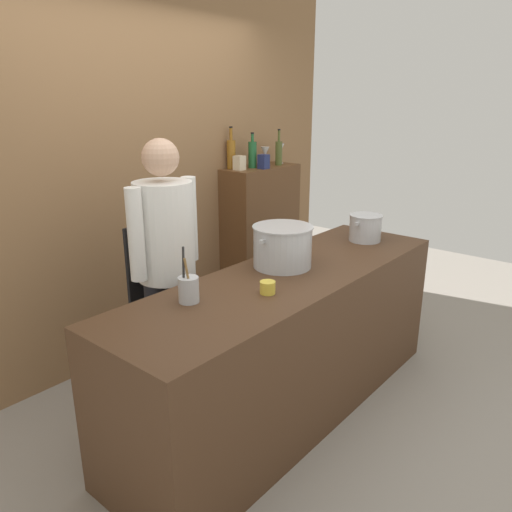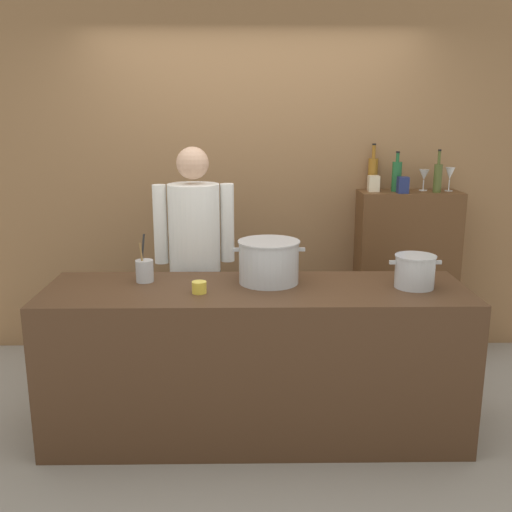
{
  "view_description": "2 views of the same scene",
  "coord_description": "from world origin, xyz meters",
  "px_view_note": "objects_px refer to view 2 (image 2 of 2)",
  "views": [
    {
      "loc": [
        -2.17,
        -1.57,
        1.87
      ],
      "look_at": [
        0.08,
        0.32,
        0.92
      ],
      "focal_mm": 34.47,
      "sensor_mm": 36.0,
      "label": 1
    },
    {
      "loc": [
        -0.05,
        -3.18,
        1.87
      ],
      "look_at": [
        0.0,
        0.28,
        1.02
      ],
      "focal_mm": 40.97,
      "sensor_mm": 36.0,
      "label": 2
    }
  ],
  "objects_px": {
    "wine_glass_wide": "(450,174)",
    "wine_bottle_amber": "(373,173)",
    "chef": "(195,252)",
    "stockpot_large": "(269,262)",
    "stockpot_small": "(415,271)",
    "wine_bottle_green": "(397,176)",
    "butter_jar": "(199,287)",
    "utensil_crock": "(145,270)",
    "spice_tin_cream": "(374,184)",
    "wine_bottle_olive": "(438,177)",
    "wine_glass_tall": "(424,175)",
    "spice_tin_navy": "(403,185)"
  },
  "relations": [
    {
      "from": "spice_tin_cream",
      "to": "utensil_crock",
      "type": "bearing_deg",
      "value": -145.88
    },
    {
      "from": "stockpot_large",
      "to": "wine_bottle_amber",
      "type": "relative_size",
      "value": 1.2
    },
    {
      "from": "wine_glass_tall",
      "to": "spice_tin_cream",
      "type": "distance_m",
      "value": 0.39
    },
    {
      "from": "chef",
      "to": "spice_tin_navy",
      "type": "distance_m",
      "value": 1.62
    },
    {
      "from": "wine_bottle_amber",
      "to": "butter_jar",
      "type": "bearing_deg",
      "value": -131.57
    },
    {
      "from": "chef",
      "to": "utensil_crock",
      "type": "xyz_separation_m",
      "value": [
        -0.25,
        -0.48,
        0.0
      ]
    },
    {
      "from": "wine_bottle_green",
      "to": "wine_bottle_amber",
      "type": "relative_size",
      "value": 0.85
    },
    {
      "from": "wine_bottle_green",
      "to": "spice_tin_navy",
      "type": "height_order",
      "value": "wine_bottle_green"
    },
    {
      "from": "stockpot_large",
      "to": "wine_bottle_green",
      "type": "bearing_deg",
      "value": 47.43
    },
    {
      "from": "chef",
      "to": "stockpot_large",
      "type": "bearing_deg",
      "value": 127.28
    },
    {
      "from": "wine_bottle_green",
      "to": "spice_tin_navy",
      "type": "bearing_deg",
      "value": -77.77
    },
    {
      "from": "chef",
      "to": "spice_tin_navy",
      "type": "relative_size",
      "value": 13.81
    },
    {
      "from": "butter_jar",
      "to": "wine_glass_wide",
      "type": "height_order",
      "value": "wine_glass_wide"
    },
    {
      "from": "chef",
      "to": "spice_tin_navy",
      "type": "bearing_deg",
      "value": -168.5
    },
    {
      "from": "stockpot_small",
      "to": "butter_jar",
      "type": "relative_size",
      "value": 3.62
    },
    {
      "from": "wine_bottle_green",
      "to": "chef",
      "type": "bearing_deg",
      "value": -158.48
    },
    {
      "from": "stockpot_small",
      "to": "utensil_crock",
      "type": "relative_size",
      "value": 1.04
    },
    {
      "from": "utensil_crock",
      "to": "spice_tin_cream",
      "type": "relative_size",
      "value": 2.38
    },
    {
      "from": "utensil_crock",
      "to": "butter_jar",
      "type": "xyz_separation_m",
      "value": [
        0.34,
        -0.23,
        -0.04
      ]
    },
    {
      "from": "stockpot_large",
      "to": "spice_tin_cream",
      "type": "bearing_deg",
      "value": 52.68
    },
    {
      "from": "wine_bottle_olive",
      "to": "wine_glass_tall",
      "type": "height_order",
      "value": "wine_bottle_olive"
    },
    {
      "from": "wine_bottle_green",
      "to": "spice_tin_cream",
      "type": "height_order",
      "value": "wine_bottle_green"
    },
    {
      "from": "wine_bottle_green",
      "to": "wine_bottle_amber",
      "type": "xyz_separation_m",
      "value": [
        -0.16,
        0.1,
        0.01
      ]
    },
    {
      "from": "wine_glass_wide",
      "to": "wine_bottle_amber",
      "type": "bearing_deg",
      "value": 170.92
    },
    {
      "from": "spice_tin_cream",
      "to": "spice_tin_navy",
      "type": "distance_m",
      "value": 0.22
    },
    {
      "from": "utensil_crock",
      "to": "spice_tin_cream",
      "type": "bearing_deg",
      "value": 34.12
    },
    {
      "from": "wine_bottle_amber",
      "to": "utensil_crock",
      "type": "bearing_deg",
      "value": -143.6
    },
    {
      "from": "stockpot_small",
      "to": "spice_tin_cream",
      "type": "relative_size",
      "value": 2.48
    },
    {
      "from": "spice_tin_cream",
      "to": "spice_tin_navy",
      "type": "height_order",
      "value": "spice_tin_navy"
    },
    {
      "from": "wine_glass_tall",
      "to": "stockpot_small",
      "type": "bearing_deg",
      "value": -107.46
    },
    {
      "from": "utensil_crock",
      "to": "wine_bottle_olive",
      "type": "relative_size",
      "value": 0.9
    },
    {
      "from": "spice_tin_navy",
      "to": "wine_bottle_olive",
      "type": "bearing_deg",
      "value": 9.54
    },
    {
      "from": "utensil_crock",
      "to": "butter_jar",
      "type": "distance_m",
      "value": 0.41
    },
    {
      "from": "spice_tin_navy",
      "to": "utensil_crock",
      "type": "bearing_deg",
      "value": -151.47
    },
    {
      "from": "chef",
      "to": "butter_jar",
      "type": "bearing_deg",
      "value": 90.76
    },
    {
      "from": "stockpot_small",
      "to": "stockpot_large",
      "type": "bearing_deg",
      "value": 172.37
    },
    {
      "from": "wine_bottle_amber",
      "to": "chef",
      "type": "bearing_deg",
      "value": -152.63
    },
    {
      "from": "utensil_crock",
      "to": "wine_bottle_green",
      "type": "distance_m",
      "value": 2.07
    },
    {
      "from": "butter_jar",
      "to": "wine_glass_tall",
      "type": "xyz_separation_m",
      "value": [
        1.61,
        1.32,
        0.48
      ]
    },
    {
      "from": "wine_bottle_olive",
      "to": "spice_tin_navy",
      "type": "relative_size",
      "value": 2.63
    },
    {
      "from": "wine_glass_wide",
      "to": "stockpot_small",
      "type": "bearing_deg",
      "value": -115.46
    },
    {
      "from": "stockpot_small",
      "to": "wine_bottle_amber",
      "type": "distance_m",
      "value": 1.36
    },
    {
      "from": "chef",
      "to": "spice_tin_cream",
      "type": "xyz_separation_m",
      "value": [
        1.3,
        0.58,
        0.39
      ]
    },
    {
      "from": "butter_jar",
      "to": "wine_glass_tall",
      "type": "distance_m",
      "value": 2.14
    },
    {
      "from": "wine_bottle_green",
      "to": "stockpot_large",
      "type": "bearing_deg",
      "value": -132.57
    },
    {
      "from": "chef",
      "to": "spice_tin_cream",
      "type": "relative_size",
      "value": 13.97
    },
    {
      "from": "chef",
      "to": "spice_tin_cream",
      "type": "bearing_deg",
      "value": -162.18
    },
    {
      "from": "utensil_crock",
      "to": "wine_glass_wide",
      "type": "relative_size",
      "value": 1.57
    },
    {
      "from": "stockpot_small",
      "to": "butter_jar",
      "type": "distance_m",
      "value": 1.22
    },
    {
      "from": "wine_bottle_green",
      "to": "spice_tin_navy",
      "type": "distance_m",
      "value": 0.12
    }
  ]
}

